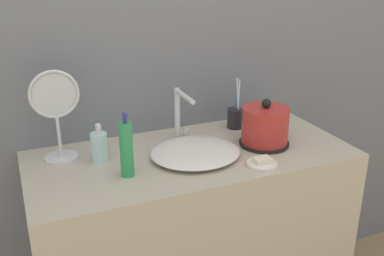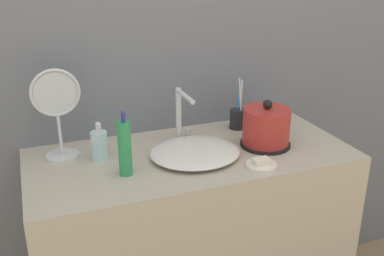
{
  "view_description": "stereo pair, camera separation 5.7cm",
  "coord_description": "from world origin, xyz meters",
  "px_view_note": "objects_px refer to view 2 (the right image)",
  "views": [
    {
      "loc": [
        -0.59,
        -1.13,
        1.58
      ],
      "look_at": [
        0.0,
        0.27,
        0.98
      ],
      "focal_mm": 42.0,
      "sensor_mm": 36.0,
      "label": 1
    },
    {
      "loc": [
        -0.54,
        -1.15,
        1.58
      ],
      "look_at": [
        0.0,
        0.27,
        0.98
      ],
      "focal_mm": 42.0,
      "sensor_mm": 36.0,
      "label": 2
    }
  ],
  "objects_px": {
    "lotion_bottle": "(99,145)",
    "vanity_mirror": "(57,110)",
    "shampoo_bottle": "(125,148)",
    "faucet": "(182,112)",
    "electric_kettle": "(266,129)",
    "toothbrush_cup": "(238,118)"
  },
  "relations": [
    {
      "from": "lotion_bottle",
      "to": "vanity_mirror",
      "type": "distance_m",
      "value": 0.19
    },
    {
      "from": "electric_kettle",
      "to": "vanity_mirror",
      "type": "height_order",
      "value": "vanity_mirror"
    },
    {
      "from": "electric_kettle",
      "to": "lotion_bottle",
      "type": "xyz_separation_m",
      "value": [
        -0.62,
        0.1,
        -0.01
      ]
    },
    {
      "from": "faucet",
      "to": "shampoo_bottle",
      "type": "height_order",
      "value": "shampoo_bottle"
    },
    {
      "from": "faucet",
      "to": "toothbrush_cup",
      "type": "distance_m",
      "value": 0.28
    },
    {
      "from": "faucet",
      "to": "vanity_mirror",
      "type": "xyz_separation_m",
      "value": [
        -0.46,
        0.02,
        0.06
      ]
    },
    {
      "from": "electric_kettle",
      "to": "shampoo_bottle",
      "type": "distance_m",
      "value": 0.56
    },
    {
      "from": "electric_kettle",
      "to": "lotion_bottle",
      "type": "distance_m",
      "value": 0.62
    },
    {
      "from": "toothbrush_cup",
      "to": "shampoo_bottle",
      "type": "height_order",
      "value": "same"
    },
    {
      "from": "lotion_bottle",
      "to": "vanity_mirror",
      "type": "height_order",
      "value": "vanity_mirror"
    },
    {
      "from": "shampoo_bottle",
      "to": "faucet",
      "type": "bearing_deg",
      "value": 36.61
    },
    {
      "from": "electric_kettle",
      "to": "vanity_mirror",
      "type": "relative_size",
      "value": 0.59
    },
    {
      "from": "shampoo_bottle",
      "to": "vanity_mirror",
      "type": "relative_size",
      "value": 0.68
    },
    {
      "from": "lotion_bottle",
      "to": "shampoo_bottle",
      "type": "xyz_separation_m",
      "value": [
        0.06,
        -0.15,
        0.04
      ]
    },
    {
      "from": "faucet",
      "to": "vanity_mirror",
      "type": "relative_size",
      "value": 0.64
    },
    {
      "from": "electric_kettle",
      "to": "toothbrush_cup",
      "type": "distance_m",
      "value": 0.21
    },
    {
      "from": "electric_kettle",
      "to": "toothbrush_cup",
      "type": "relative_size",
      "value": 0.87
    },
    {
      "from": "toothbrush_cup",
      "to": "lotion_bottle",
      "type": "bearing_deg",
      "value": -170.18
    },
    {
      "from": "electric_kettle",
      "to": "vanity_mirror",
      "type": "distance_m",
      "value": 0.77
    },
    {
      "from": "faucet",
      "to": "lotion_bottle",
      "type": "xyz_separation_m",
      "value": [
        -0.33,
        -0.06,
        -0.07
      ]
    },
    {
      "from": "shampoo_bottle",
      "to": "vanity_mirror",
      "type": "distance_m",
      "value": 0.3
    },
    {
      "from": "faucet",
      "to": "electric_kettle",
      "type": "distance_m",
      "value": 0.33
    }
  ]
}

